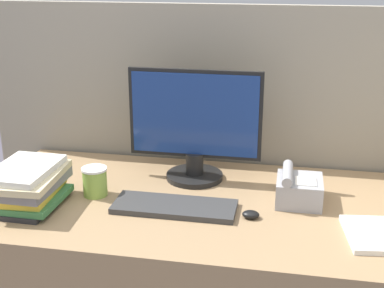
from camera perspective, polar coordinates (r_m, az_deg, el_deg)
name	(u,v)px	position (r m, az deg, el deg)	size (l,w,h in m)	color
cubicle_panel_rear	(214,169)	(2.33, 2.37, -2.67)	(1.98, 0.04, 1.40)	gray
monitor	(195,129)	(2.04, 0.30, 1.57)	(0.51, 0.22, 0.43)	black
keyboard	(175,207)	(1.85, -1.87, -6.70)	(0.42, 0.16, 0.02)	#333333
mouse	(251,214)	(1.80, 6.28, -7.48)	(0.06, 0.05, 0.03)	black
coffee_cup	(95,181)	(1.97, -10.32, -3.95)	(0.09, 0.09, 0.11)	#8CB247
book_stack	(28,186)	(1.94, -17.07, -4.27)	(0.24, 0.31, 0.14)	#262628
desk_telephone	(298,189)	(1.92, 11.26, -4.74)	(0.16, 0.18, 0.12)	#99999E
paper_pile	(377,235)	(1.77, 19.16, -9.14)	(0.22, 0.25, 0.02)	white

